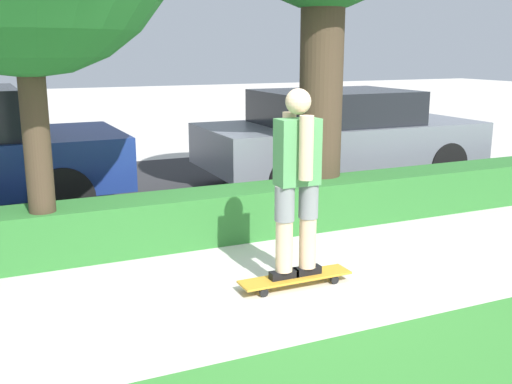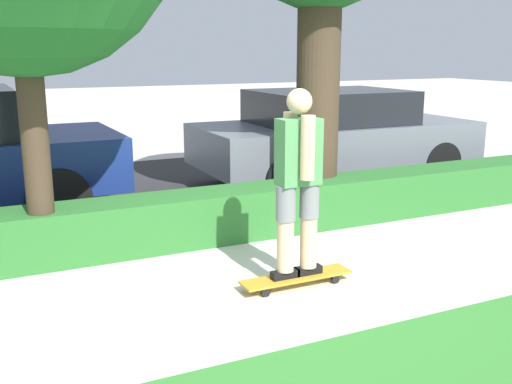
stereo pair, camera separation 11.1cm
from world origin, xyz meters
TOP-DOWN VIEW (x-y plane):
  - ground_plane at (0.00, 0.00)m, footprint 60.00×60.00m
  - street_asphalt at (0.00, 4.20)m, footprint 12.78×5.00m
  - hedge_row at (0.00, 1.60)m, footprint 12.78×0.60m
  - skateboard at (0.19, 0.00)m, footprint 1.05×0.24m
  - skater_person at (0.19, 0.00)m, footprint 0.50×0.43m
  - parked_car_middle at (2.84, 3.53)m, footprint 4.42×1.98m

SIDE VIEW (x-z plane):
  - ground_plane at x=0.00m, z-range 0.00..0.00m
  - street_asphalt at x=0.00m, z-range 0.00..0.01m
  - skateboard at x=0.19m, z-range 0.03..0.13m
  - hedge_row at x=0.00m, z-range 0.00..0.55m
  - parked_car_middle at x=2.84m, z-range 0.05..1.51m
  - skater_person at x=0.19m, z-range 0.15..1.82m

